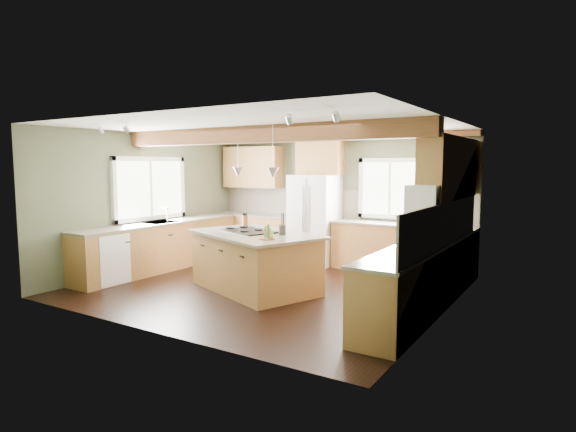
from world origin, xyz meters
The scene contains 37 objects.
floor centered at (0.00, 0.00, 0.00)m, with size 5.60×5.60×0.00m, color black.
ceiling centered at (0.00, 0.00, 2.60)m, with size 5.60×5.60×0.00m, color silver.
wall_back centered at (0.00, 2.50, 1.30)m, with size 5.60×5.60×0.00m, color #475139.
wall_left centered at (-2.80, 0.00, 1.30)m, with size 5.00×5.00×0.00m, color #475139.
wall_right centered at (2.80, 0.00, 1.30)m, with size 5.00×5.00×0.00m, color #475139.
ceiling_beam centered at (0.00, -0.22, 2.47)m, with size 5.55×0.26×0.26m, color #542B18.
soffit_trim centered at (0.00, 2.40, 2.54)m, with size 5.55×0.20×0.10m, color #542B18.
backsplash_back centered at (0.00, 2.48, 1.21)m, with size 5.58×0.03×0.58m, color brown.
backsplash_right centered at (2.78, 0.05, 1.21)m, with size 0.03×3.70×0.58m, color brown.
base_cab_back_left centered at (-1.79, 2.20, 0.44)m, with size 2.02×0.60×0.88m, color brown.
counter_back_left centered at (-1.79, 2.20, 0.90)m, with size 2.06×0.64×0.04m, color #4C4537.
base_cab_back_right centered at (1.49, 2.20, 0.44)m, with size 2.62×0.60×0.88m, color brown.
counter_back_right centered at (1.49, 2.20, 0.90)m, with size 2.66×0.64×0.04m, color #4C4537.
base_cab_left centered at (-2.50, 0.05, 0.44)m, with size 0.60×3.70×0.88m, color brown.
counter_left centered at (-2.50, 0.05, 0.90)m, with size 0.64×3.74×0.04m, color #4C4537.
base_cab_right centered at (2.50, 0.05, 0.44)m, with size 0.60×3.70×0.88m, color brown.
counter_right centered at (2.50, 0.05, 0.90)m, with size 0.64×3.74×0.04m, color #4C4537.
upper_cab_back_left centered at (-1.99, 2.33, 1.95)m, with size 1.40×0.35×0.90m, color brown.
upper_cab_over_fridge centered at (-0.30, 2.33, 2.15)m, with size 0.96×0.35×0.70m, color brown.
upper_cab_right centered at (2.62, 0.90, 1.95)m, with size 0.35×2.20×0.90m, color brown.
upper_cab_back_corner centered at (2.30, 2.33, 1.95)m, with size 0.90×0.35×0.90m, color brown.
window_left centered at (-2.78, 0.05, 1.55)m, with size 0.04×1.60×1.05m, color white.
window_back centered at (1.15, 2.48, 1.55)m, with size 1.10×0.04×1.00m, color white.
sink centered at (-2.50, 0.05, 0.91)m, with size 0.50×0.65×0.03m, color #262628.
faucet centered at (-2.32, 0.05, 1.05)m, with size 0.02×0.02×0.28m, color #B2B2B7.
dishwasher centered at (-2.49, -1.25, 0.43)m, with size 0.60×0.60×0.84m, color white.
oven centered at (2.49, -1.25, 0.43)m, with size 0.60×0.72×0.84m, color white.
microwave centered at (2.58, -0.05, 1.55)m, with size 0.40×0.70×0.38m, color white.
pendant_left centered at (-0.57, -0.04, 1.88)m, with size 0.18×0.18×0.16m, color #B2B2B7.
pendant_right centered at (0.37, -0.40, 1.88)m, with size 0.18×0.18×0.16m, color #B2B2B7.
refrigerator centered at (-0.30, 2.12, 0.90)m, with size 0.90×0.74×1.80m, color white.
island centered at (-0.10, -0.22, 0.44)m, with size 2.01×1.23×0.88m, color brown.
island_top centered at (-0.10, -0.22, 0.90)m, with size 2.14×1.36×0.04m, color #4C4537.
cooktop centered at (-0.26, -0.16, 0.93)m, with size 0.87×0.58×0.02m, color black.
knife_block centered at (-0.79, 0.43, 1.01)m, with size 0.11×0.08×0.18m, color brown.
utensil_crock centered at (0.39, -0.17, 1.00)m, with size 0.12×0.12×0.16m, color #3E3532.
bottle_tray centered at (0.44, -0.67, 1.03)m, with size 0.23×0.23×0.21m, color brown, non-canonical shape.
Camera 1 is at (4.36, -6.38, 1.99)m, focal length 30.00 mm.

